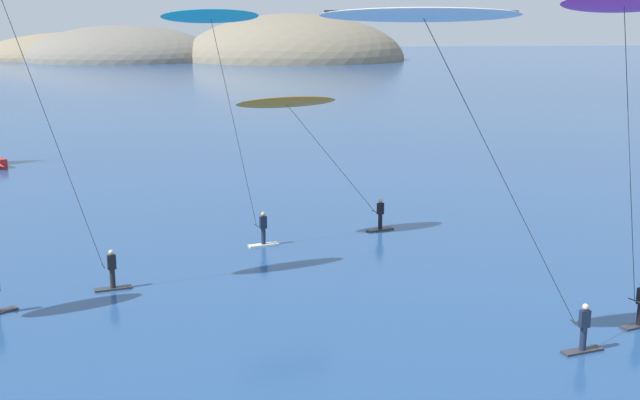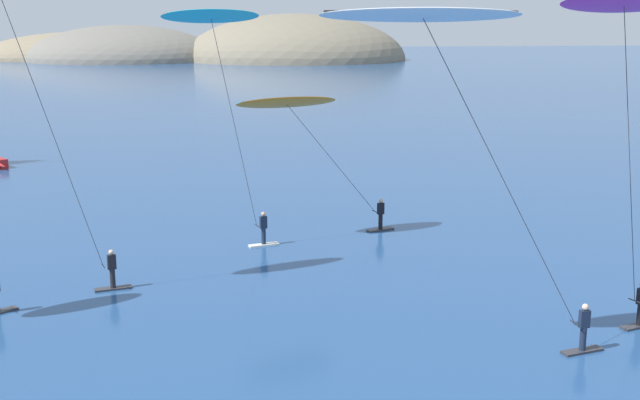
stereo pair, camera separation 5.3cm
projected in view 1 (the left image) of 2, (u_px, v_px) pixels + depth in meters
The scene contains 6 objects.
headland_island at pixel (204, 60), 211.20m from camera, with size 113.07×57.04×23.86m.
kitesurfer_cyan at pixel (216, 40), 36.34m from camera, with size 5.39×2.51×11.41m.
kitesurfer_red at pixel (9, 15), 29.24m from camera, with size 6.84×2.92×12.47m.
kitesurfer_white at pixel (436, 40), 23.47m from camera, with size 9.85×1.97×11.33m.
kitesurfer_orange at pixel (295, 113), 38.97m from camera, with size 8.43×3.24×7.35m.
kitesurfer_magenta at pixel (626, 32), 25.86m from camera, with size 5.53×3.11×11.80m.
Camera 1 is at (-2.26, -4.73, 10.97)m, focal length 45.00 mm.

